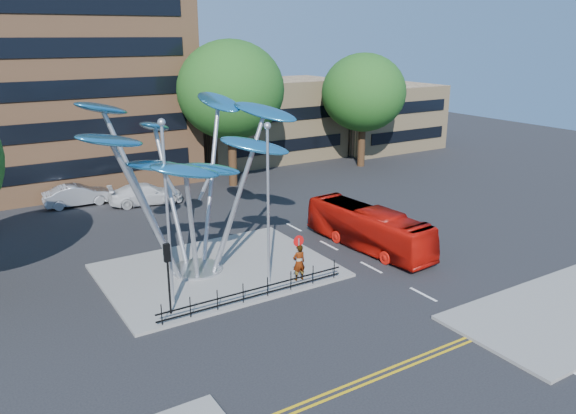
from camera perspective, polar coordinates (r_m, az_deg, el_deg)
ground at (r=26.75m, az=0.40°, el=-10.52°), size 120.00×120.00×0.00m
traffic_island at (r=31.07m, az=-7.15°, el=-6.41°), size 12.00×9.00×0.15m
pavement_right at (r=29.73m, az=26.79°, el=-9.38°), size 12.00×6.00×0.15m
double_yellow_near at (r=22.62m, az=8.92°, el=-16.38°), size 40.00×0.12×0.01m
double_yellow_far at (r=22.44m, az=9.44°, el=-16.72°), size 40.00×0.12×0.01m
brick_tower at (r=52.48m, az=-26.04°, el=18.34°), size 25.00×15.00×30.00m
low_building_near at (r=58.26m, az=-2.15°, el=8.83°), size 15.00×8.00×8.00m
low_building_far at (r=64.86m, az=9.68°, el=9.01°), size 12.00×8.00×7.00m
tree_right at (r=47.03m, az=-5.85°, el=11.72°), size 8.80×8.80×12.11m
tree_far at (r=54.74m, az=7.68°, el=11.43°), size 8.00×8.00×10.81m
leaf_sculpture at (r=29.25m, az=-10.12°, el=5.95°), size 12.72×9.54×9.51m
street_lamp_left at (r=25.87m, az=-12.25°, el=0.90°), size 0.36×0.36×8.80m
street_lamp_right at (r=27.51m, az=-2.05°, el=1.69°), size 0.36×0.36×8.30m
traffic_light_island at (r=25.72m, az=-12.14°, el=-5.67°), size 0.28×0.18×3.42m
no_entry_sign_island at (r=28.91m, az=1.08°, el=-4.38°), size 0.60×0.10×2.45m
pedestrian_railing_front at (r=27.36m, az=-3.32°, el=-8.59°), size 10.00×0.06×1.00m
red_bus at (r=34.05m, az=8.17°, el=-2.14°), size 2.79×9.30×2.55m
pedestrian at (r=29.17m, az=1.12°, el=-5.65°), size 0.74×0.52×1.94m
parked_car_mid at (r=45.17m, az=-20.59°, el=1.14°), size 4.97×1.89×1.62m
parked_car_right at (r=44.02m, az=-14.24°, el=1.30°), size 5.74×3.05×1.59m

